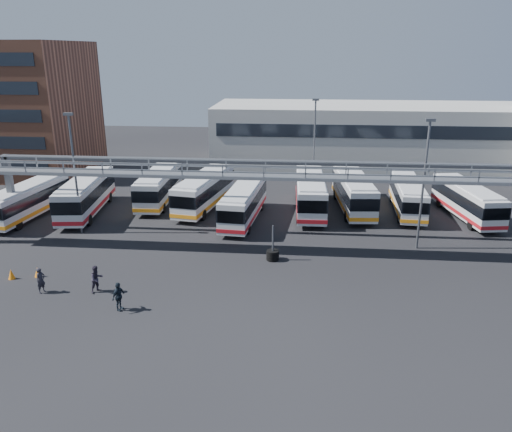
# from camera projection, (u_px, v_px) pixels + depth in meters

# --- Properties ---
(ground) EXTENTS (140.00, 140.00, 0.00)m
(ground) POSITION_uv_depth(u_px,v_px,m) (259.00, 281.00, 34.07)
(ground) COLOR black
(ground) RESTS_ON ground
(gantry) EXTENTS (51.40, 5.15, 7.10)m
(gantry) POSITION_uv_depth(u_px,v_px,m) (265.00, 181.00, 37.87)
(gantry) COLOR gray
(gantry) RESTS_ON ground
(apartment_building) EXTENTS (18.00, 15.00, 16.00)m
(apartment_building) POSITION_uv_depth(u_px,v_px,m) (11.00, 108.00, 62.79)
(apartment_building) COLOR brown
(apartment_building) RESTS_ON ground
(warehouse) EXTENTS (42.00, 14.00, 8.00)m
(warehouse) POSITION_uv_depth(u_px,v_px,m) (371.00, 135.00, 67.66)
(warehouse) COLOR #9E9E99
(warehouse) RESTS_ON ground
(light_pole_left) EXTENTS (0.70, 0.35, 10.21)m
(light_pole_left) POSITION_uv_depth(u_px,v_px,m) (74.00, 168.00, 41.18)
(light_pole_left) COLOR #4C4F54
(light_pole_left) RESTS_ON ground
(light_pole_mid) EXTENTS (0.70, 0.35, 10.21)m
(light_pole_mid) POSITION_uv_depth(u_px,v_px,m) (424.00, 178.00, 37.83)
(light_pole_mid) COLOR #4C4F54
(light_pole_mid) RESTS_ON ground
(light_pole_back) EXTENTS (0.70, 0.35, 10.21)m
(light_pole_back) POSITION_uv_depth(u_px,v_px,m) (314.00, 142.00, 52.69)
(light_pole_back) COLOR #4C4F54
(light_pole_back) RESTS_ON ground
(bus_0) EXTENTS (3.35, 10.64, 3.18)m
(bus_0) POSITION_uv_depth(u_px,v_px,m) (28.00, 199.00, 46.32)
(bus_0) COLOR silver
(bus_0) RESTS_ON ground
(bus_1) EXTENTS (3.94, 11.62, 3.46)m
(bus_1) POSITION_uv_depth(u_px,v_px,m) (86.00, 194.00, 47.54)
(bus_1) COLOR silver
(bus_1) RESTS_ON ground
(bus_2) EXTENTS (2.91, 11.10, 3.35)m
(bus_2) POSITION_uv_depth(u_px,v_px,m) (160.00, 185.00, 50.95)
(bus_2) COLOR silver
(bus_2) RESTS_ON ground
(bus_3) EXTENTS (4.47, 11.43, 3.39)m
(bus_3) POSITION_uv_depth(u_px,v_px,m) (205.00, 190.00, 49.11)
(bus_3) COLOR silver
(bus_3) RESTS_ON ground
(bus_4) EXTENTS (3.41, 10.75, 3.21)m
(bus_4) POSITION_uv_depth(u_px,v_px,m) (244.00, 202.00, 45.45)
(bus_4) COLOR silver
(bus_4) RESTS_ON ground
(bus_5) EXTENTS (2.91, 11.50, 3.48)m
(bus_5) POSITION_uv_depth(u_px,v_px,m) (310.00, 192.00, 48.02)
(bus_5) COLOR silver
(bus_5) RESTS_ON ground
(bus_6) EXTENTS (3.50, 11.44, 3.42)m
(bus_6) POSITION_uv_depth(u_px,v_px,m) (353.00, 191.00, 48.55)
(bus_6) COLOR silver
(bus_6) RESTS_ON ground
(bus_7) EXTENTS (2.99, 10.37, 3.11)m
(bus_7) POSITION_uv_depth(u_px,v_px,m) (408.00, 195.00, 47.80)
(bus_7) COLOR silver
(bus_7) RESTS_ON ground
(bus_8) EXTENTS (4.04, 10.66, 3.16)m
(bus_8) POSITION_uv_depth(u_px,v_px,m) (467.00, 200.00, 46.29)
(bus_8) COLOR silver
(bus_8) RESTS_ON ground
(pedestrian_a) EXTENTS (0.61, 0.73, 1.72)m
(pedestrian_a) POSITION_uv_depth(u_px,v_px,m) (41.00, 280.00, 32.14)
(pedestrian_a) COLOR black
(pedestrian_a) RESTS_ON ground
(pedestrian_b) EXTENTS (1.08, 1.12, 1.82)m
(pedestrian_b) POSITION_uv_depth(u_px,v_px,m) (97.00, 279.00, 32.22)
(pedestrian_b) COLOR #282230
(pedestrian_b) RESTS_ON ground
(pedestrian_d) EXTENTS (0.74, 1.15, 1.81)m
(pedestrian_d) POSITION_uv_depth(u_px,v_px,m) (118.00, 296.00, 29.94)
(pedestrian_d) COLOR black
(pedestrian_d) RESTS_ON ground
(cone_left) EXTENTS (0.54, 0.54, 0.71)m
(cone_left) POSITION_uv_depth(u_px,v_px,m) (11.00, 274.00, 34.21)
(cone_left) COLOR orange
(cone_left) RESTS_ON ground
(cone_right) EXTENTS (0.58, 0.58, 0.72)m
(cone_right) POSITION_uv_depth(u_px,v_px,m) (38.00, 272.00, 34.55)
(cone_right) COLOR orange
(cone_right) RESTS_ON ground
(tire_stack) EXTENTS (0.96, 0.96, 2.73)m
(tire_stack) POSITION_uv_depth(u_px,v_px,m) (273.00, 254.00, 37.28)
(tire_stack) COLOR black
(tire_stack) RESTS_ON ground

